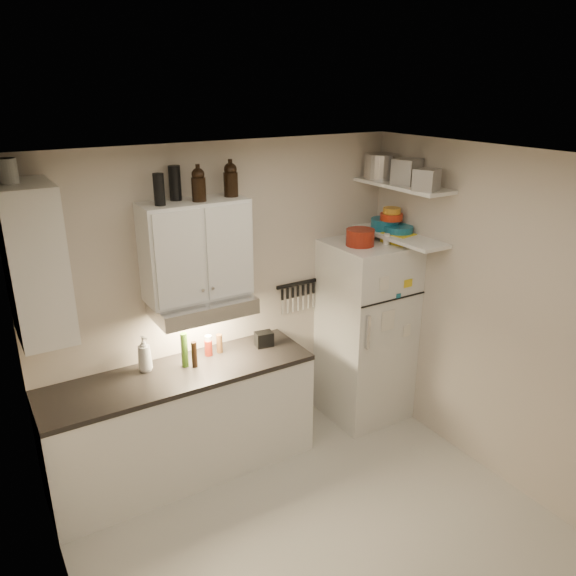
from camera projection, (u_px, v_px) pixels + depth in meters
floor at (324, 540)px, 3.94m from camera, size 3.20×3.00×0.02m
ceiling at (335, 162)px, 3.04m from camera, size 3.20×3.00×0.02m
back_wall at (225, 300)px, 4.70m from camera, size 3.20×0.02×2.60m
left_wall at (55, 461)px, 2.70m from camera, size 0.02×3.00×2.60m
right_wall at (502, 322)px, 4.27m from camera, size 0.02×3.00×2.60m
base_cabinet at (183, 425)px, 4.48m from camera, size 2.10×0.60×0.88m
countertop at (179, 374)px, 4.32m from camera, size 2.10×0.62×0.04m
upper_cabinet at (196, 250)px, 4.23m from camera, size 0.80×0.33×0.75m
side_cabinet at (35, 262)px, 3.53m from camera, size 0.33×0.55×1.00m
range_hood at (202, 306)px, 4.33m from camera, size 0.76×0.46×0.12m
fridge at (366, 331)px, 5.18m from camera, size 0.70×0.68×1.70m
shelf_hi at (402, 185)px, 4.71m from camera, size 0.30×0.95×0.03m
shelf_lo at (399, 236)px, 4.86m from camera, size 0.30×0.95×0.03m
knife_strip at (297, 284)px, 5.01m from camera, size 0.42×0.02×0.03m
dutch_oven at (360, 237)px, 4.78m from camera, size 0.28×0.28×0.14m
book_stack at (398, 238)px, 4.88m from camera, size 0.24×0.28×0.08m
spice_jar at (387, 239)px, 4.82m from camera, size 0.06×0.06×0.09m
stock_pot at (381, 166)px, 4.91m from camera, size 0.31×0.31×0.22m
tin_a at (407, 172)px, 4.64m from camera, size 0.26×0.25×0.21m
tin_b at (427, 180)px, 4.37m from camera, size 0.22×0.22×0.17m
bowl_teal at (385, 224)px, 5.00m from camera, size 0.25×0.25×0.10m
bowl_orange at (391, 217)px, 4.92m from camera, size 0.20×0.20×0.06m
bowl_yellow at (392, 211)px, 4.91m from camera, size 0.15×0.15×0.05m
plates at (399, 229)px, 4.89m from camera, size 0.30×0.30×0.06m
growler_a at (199, 184)px, 4.04m from camera, size 0.10×0.10×0.25m
growler_b at (231, 179)px, 4.21m from camera, size 0.12×0.12×0.26m
thermos_a at (175, 183)px, 4.07m from camera, size 0.10×0.10×0.25m
thermos_b at (159, 189)px, 3.91m from camera, size 0.09×0.09×0.22m
side_jar at (8, 171)px, 3.31m from camera, size 0.12×0.12×0.15m
soap_bottle at (144, 352)px, 4.28m from camera, size 0.15×0.15×0.32m
pepper_mill at (219, 343)px, 4.60m from camera, size 0.06×0.06×0.16m
oil_bottle at (184, 350)px, 4.35m from camera, size 0.06×0.06×0.28m
vinegar_bottle at (194, 354)px, 4.36m from camera, size 0.06×0.06×0.21m
clear_bottle at (209, 345)px, 4.56m from camera, size 0.07×0.07×0.17m
red_jar at (208, 348)px, 4.56m from camera, size 0.07×0.07×0.13m
caddy at (264, 339)px, 4.72m from camera, size 0.16×0.12×0.12m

